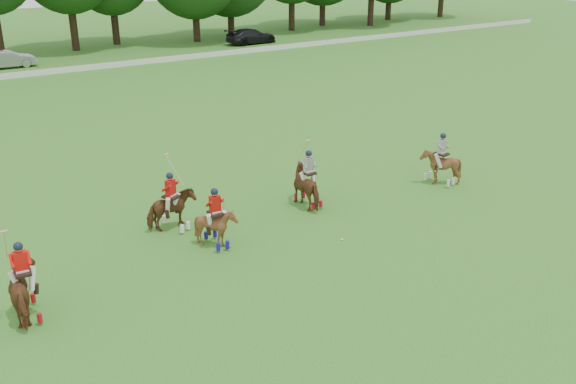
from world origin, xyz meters
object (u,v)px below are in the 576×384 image
car_mid (8,59)px  polo_ball (342,239)px  car_right (251,36)px  polo_stripe_b (440,166)px  polo_red_c (216,226)px  polo_red_a (26,290)px  polo_red_b (172,210)px  polo_stripe_a (308,186)px

car_mid → polo_ball: size_ratio=47.73×
car_right → polo_stripe_b: size_ratio=2.28×
car_right → polo_red_c: (-23.62, -38.25, 0.00)m
polo_red_a → polo_ball: bearing=-5.5°
car_right → polo_red_a: 49.56m
polo_red_b → car_mid: bearing=87.8°
car_right → polo_red_c: bearing=145.8°
polo_red_c → polo_stripe_a: (4.75, 1.22, 0.08)m
polo_stripe_b → polo_ball: polo_stripe_b is taller
polo_ball → polo_stripe_a: bearing=76.0°
polo_red_b → polo_red_c: 2.21m
polo_stripe_a → polo_stripe_b: 6.31m
car_right → polo_red_b: polo_red_b is taller
polo_stripe_a → polo_stripe_b: bearing=-10.3°
polo_red_b → polo_red_c: polo_red_b is taller
polo_red_b → polo_stripe_b: 11.86m
polo_red_b → polo_stripe_b: polo_red_b is taller
polo_red_a → polo_stripe_a: polo_red_a is taller
polo_stripe_a → polo_stripe_b: polo_stripe_a is taller
polo_red_b → polo_stripe_a: polo_stripe_a is taller
polo_red_b → polo_stripe_b: size_ratio=1.21×
car_mid → polo_stripe_b: (10.27, -38.16, 0.11)m
car_mid → polo_stripe_a: (4.06, -37.03, 0.13)m
polo_red_c → car_mid: bearing=89.0°
polo_red_a → polo_red_b: bearing=28.5°
car_mid → polo_red_b: polo_red_b is taller
polo_red_c → polo_ball: (3.93, -2.08, -0.72)m
car_mid → polo_red_a: polo_red_a is taller
polo_ball → polo_stripe_b: bearing=17.1°
polo_red_b → polo_red_c: bearing=-71.1°
polo_red_a → polo_stripe_b: (17.51, 1.16, -0.03)m
car_mid → polo_red_a: size_ratio=1.49×
polo_stripe_b → polo_ball: bearing=-162.9°
polo_red_a → polo_ball: (10.47, -1.01, -0.81)m
polo_stripe_a → polo_ball: (-0.82, -3.30, -0.80)m
car_right → polo_stripe_a: (-18.86, -37.03, 0.08)m
car_right → polo_red_a: size_ratio=1.81×
polo_red_a → polo_stripe_a: size_ratio=1.01×
polo_stripe_a → polo_red_a: bearing=-168.5°
car_mid → polo_stripe_a: polo_stripe_a is taller
car_right → polo_stripe_a: 41.56m
polo_red_c → polo_stripe_b: 10.97m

